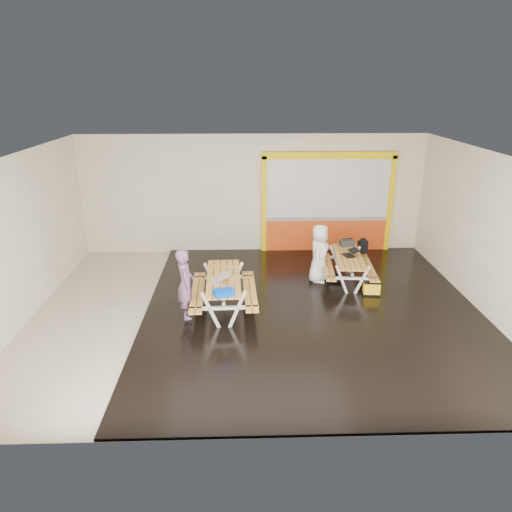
{
  "coord_description": "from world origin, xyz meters",
  "views": [
    {
      "loc": [
        -0.32,
        -9.38,
        4.9
      ],
      "look_at": [
        0.0,
        0.9,
        1.0
      ],
      "focal_mm": 32.57,
      "sensor_mm": 36.0,
      "label": 1
    }
  ],
  "objects_px": {
    "laptop_right": "(350,254)",
    "blue_pouch": "(224,293)",
    "person_right": "(319,253)",
    "backpack": "(363,246)",
    "person_left": "(186,284)",
    "picnic_table_left": "(224,285)",
    "laptop_left": "(219,279)",
    "dark_case": "(335,277)",
    "fluke_bag": "(371,288)",
    "toolbox": "(347,243)",
    "picnic_table_right": "(348,262)"
  },
  "relations": [
    {
      "from": "picnic_table_left",
      "to": "person_right",
      "type": "relative_size",
      "value": 1.42
    },
    {
      "from": "picnic_table_right",
      "to": "toolbox",
      "type": "bearing_deg",
      "value": 81.67
    },
    {
      "from": "laptop_right",
      "to": "blue_pouch",
      "type": "bearing_deg",
      "value": -142.21
    },
    {
      "from": "picnic_table_right",
      "to": "backpack",
      "type": "xyz_separation_m",
      "value": [
        0.58,
        0.9,
        0.11
      ]
    },
    {
      "from": "toolbox",
      "to": "fluke_bag",
      "type": "height_order",
      "value": "toolbox"
    },
    {
      "from": "person_right",
      "to": "picnic_table_right",
      "type": "bearing_deg",
      "value": -79.08
    },
    {
      "from": "picnic_table_right",
      "to": "dark_case",
      "type": "xyz_separation_m",
      "value": [
        -0.29,
        0.15,
        -0.45
      ]
    },
    {
      "from": "person_left",
      "to": "dark_case",
      "type": "bearing_deg",
      "value": -70.4
    },
    {
      "from": "laptop_right",
      "to": "toolbox",
      "type": "height_order",
      "value": "toolbox"
    },
    {
      "from": "laptop_left",
      "to": "dark_case",
      "type": "relative_size",
      "value": 1.11
    },
    {
      "from": "laptop_right",
      "to": "picnic_table_left",
      "type": "bearing_deg",
      "value": -154.58
    },
    {
      "from": "laptop_left",
      "to": "laptop_right",
      "type": "distance_m",
      "value": 3.67
    },
    {
      "from": "picnic_table_left",
      "to": "toolbox",
      "type": "distance_m",
      "value": 3.92
    },
    {
      "from": "laptop_right",
      "to": "fluke_bag",
      "type": "height_order",
      "value": "laptop_right"
    },
    {
      "from": "person_right",
      "to": "blue_pouch",
      "type": "height_order",
      "value": "person_right"
    },
    {
      "from": "person_right",
      "to": "backpack",
      "type": "xyz_separation_m",
      "value": [
        1.31,
        0.78,
        -0.1
      ]
    },
    {
      "from": "picnic_table_left",
      "to": "fluke_bag",
      "type": "height_order",
      "value": "picnic_table_left"
    },
    {
      "from": "blue_pouch",
      "to": "laptop_right",
      "type": "bearing_deg",
      "value": 37.79
    },
    {
      "from": "picnic_table_right",
      "to": "dark_case",
      "type": "distance_m",
      "value": 0.56
    },
    {
      "from": "toolbox",
      "to": "dark_case",
      "type": "bearing_deg",
      "value": -123.37
    },
    {
      "from": "person_right",
      "to": "toolbox",
      "type": "xyz_separation_m",
      "value": [
        0.85,
        0.65,
        0.05
      ]
    },
    {
      "from": "toolbox",
      "to": "person_right",
      "type": "bearing_deg",
      "value": -142.41
    },
    {
      "from": "blue_pouch",
      "to": "toolbox",
      "type": "xyz_separation_m",
      "value": [
        3.19,
        3.15,
        -0.07
      ]
    },
    {
      "from": "blue_pouch",
      "to": "fluke_bag",
      "type": "height_order",
      "value": "blue_pouch"
    },
    {
      "from": "person_right",
      "to": "blue_pouch",
      "type": "xyz_separation_m",
      "value": [
        -2.34,
        -2.5,
        0.11
      ]
    },
    {
      "from": "backpack",
      "to": "fluke_bag",
      "type": "xyz_separation_m",
      "value": [
        -0.17,
        -1.69,
        -0.47
      ]
    },
    {
      "from": "picnic_table_left",
      "to": "blue_pouch",
      "type": "relative_size",
      "value": 5.54
    },
    {
      "from": "person_left",
      "to": "person_right",
      "type": "xyz_separation_m",
      "value": [
        3.16,
        1.99,
        -0.09
      ]
    },
    {
      "from": "person_left",
      "to": "laptop_right",
      "type": "xyz_separation_m",
      "value": [
        3.94,
        1.91,
        -0.08
      ]
    },
    {
      "from": "toolbox",
      "to": "fluke_bag",
      "type": "distance_m",
      "value": 1.7
    },
    {
      "from": "dark_case",
      "to": "fluke_bag",
      "type": "height_order",
      "value": "fluke_bag"
    },
    {
      "from": "blue_pouch",
      "to": "dark_case",
      "type": "distance_m",
      "value": 3.85
    },
    {
      "from": "person_right",
      "to": "person_left",
      "type": "bearing_deg",
      "value": 141.85
    },
    {
      "from": "picnic_table_left",
      "to": "laptop_left",
      "type": "relative_size",
      "value": 5.28
    },
    {
      "from": "person_left",
      "to": "laptop_right",
      "type": "bearing_deg",
      "value": -73.92
    },
    {
      "from": "picnic_table_left",
      "to": "blue_pouch",
      "type": "xyz_separation_m",
      "value": [
        0.03,
        -0.92,
        0.25
      ]
    },
    {
      "from": "blue_pouch",
      "to": "backpack",
      "type": "xyz_separation_m",
      "value": [
        3.66,
        3.29,
        -0.21
      ]
    },
    {
      "from": "person_right",
      "to": "blue_pouch",
      "type": "distance_m",
      "value": 3.43
    },
    {
      "from": "dark_case",
      "to": "laptop_left",
      "type": "bearing_deg",
      "value": -147.37
    },
    {
      "from": "fluke_bag",
      "to": "picnic_table_right",
      "type": "bearing_deg",
      "value": 117.64
    },
    {
      "from": "toolbox",
      "to": "backpack",
      "type": "height_order",
      "value": "toolbox"
    },
    {
      "from": "person_left",
      "to": "toolbox",
      "type": "xyz_separation_m",
      "value": [
        4.01,
        2.64,
        -0.05
      ]
    },
    {
      "from": "backpack",
      "to": "fluke_bag",
      "type": "bearing_deg",
      "value": -95.61
    },
    {
      "from": "backpack",
      "to": "picnic_table_left",
      "type": "bearing_deg",
      "value": -147.35
    },
    {
      "from": "blue_pouch",
      "to": "backpack",
      "type": "distance_m",
      "value": 4.92
    },
    {
      "from": "laptop_right",
      "to": "fluke_bag",
      "type": "distance_m",
      "value": 1.07
    },
    {
      "from": "person_left",
      "to": "laptop_right",
      "type": "distance_m",
      "value": 4.38
    },
    {
      "from": "picnic_table_right",
      "to": "laptop_left",
      "type": "bearing_deg",
      "value": -151.89
    },
    {
      "from": "person_left",
      "to": "laptop_left",
      "type": "xyz_separation_m",
      "value": [
        0.71,
        0.17,
        0.02
      ]
    },
    {
      "from": "picnic_table_left",
      "to": "fluke_bag",
      "type": "bearing_deg",
      "value": 10.87
    }
  ]
}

